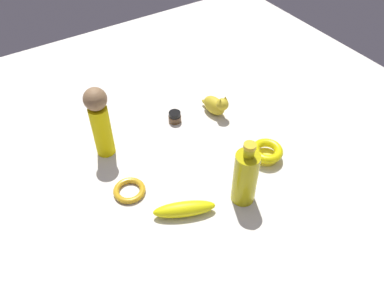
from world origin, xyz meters
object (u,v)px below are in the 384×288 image
Objects in this scene: person_figure_adult at (100,120)px; cat_figurine at (216,105)px; bowl at (267,152)px; bangle at (129,190)px; banana at (184,209)px; nail_polish_jar at (175,117)px; bottle_tall at (245,177)px.

cat_figurine is (-0.42, 0.04, -0.10)m from person_figure_adult.
bowl reaches higher than bangle.
banana is (0.34, 0.04, -0.01)m from bowl.
bowl reaches higher than nail_polish_jar.
person_figure_adult reaches higher than bangle.
nail_polish_jar is (0.16, -0.32, -0.01)m from bowl.
cat_figurine is (-0.15, 0.04, 0.02)m from nail_polish_jar.
bangle is 2.11× the size of nail_polish_jar.
banana is at bearing -13.77° from bottle_tall.
bottle_tall is 1.75× the size of cat_figurine.
cat_figurine reaches higher than nail_polish_jar.
bottle_tall reaches higher than banana.
person_figure_adult is at bearing -52.31° from banana.
bowl is 0.55m from person_figure_adult.
cat_figurine is (-0.44, -0.16, 0.03)m from bangle.
nail_polish_jar is 0.36× the size of cat_figurine.
nail_polish_jar is at bearing -63.84° from bowl.
person_figure_adult is at bearing -93.30° from bangle.
banana reaches higher than nail_polish_jar.
nail_polish_jar is 0.26× the size of banana.
bowl is at bearing 165.68° from bangle.
nail_polish_jar is 0.16m from cat_figurine.
person_figure_adult is at bearing -4.76° from cat_figurine.
person_figure_adult is 5.56× the size of nail_polish_jar.
person_figure_adult is 2.01× the size of cat_figurine.
bottle_tall is (-0.28, 0.20, 0.09)m from bangle.
nail_polish_jar is at bearing -93.00° from banana.
nail_polish_jar is 0.21× the size of bottle_tall.
cat_figurine is at bearing -159.30° from bangle.
bowl is at bearing -151.98° from bottle_tall.
bowl is at bearing 91.71° from cat_figurine.
cat_figurine is at bearing -112.29° from banana.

